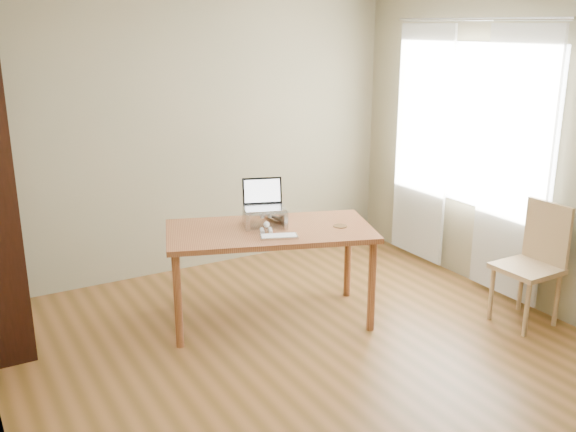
% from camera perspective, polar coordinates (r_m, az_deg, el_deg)
% --- Properties ---
extents(room, '(4.04, 4.54, 2.64)m').
position_cam_1_polar(room, '(4.02, 4.20, 3.12)').
color(room, brown).
rests_on(room, ground).
extents(curtains, '(0.03, 1.90, 2.25)m').
position_cam_1_polar(curtains, '(5.83, 15.38, 5.51)').
color(curtains, white).
rests_on(curtains, ground).
extents(desk, '(1.73, 1.25, 0.75)m').
position_cam_1_polar(desk, '(4.90, -1.62, -2.08)').
color(desk, brown).
rests_on(desk, ground).
extents(laptop_stand, '(0.32, 0.25, 0.13)m').
position_cam_1_polar(laptop_stand, '(4.92, -2.07, 0.04)').
color(laptop_stand, silver).
rests_on(laptop_stand, desk).
extents(laptop, '(0.36, 0.35, 0.22)m').
position_cam_1_polar(laptop, '(4.93, -2.38, 1.36)').
color(laptop, silver).
rests_on(laptop, laptop_stand).
extents(keyboard, '(0.30, 0.21, 0.02)m').
position_cam_1_polar(keyboard, '(4.67, -0.82, -1.82)').
color(keyboard, silver).
rests_on(keyboard, desk).
extents(coaster, '(0.11, 0.11, 0.01)m').
position_cam_1_polar(coaster, '(4.94, 4.66, -0.89)').
color(coaster, brown).
rests_on(coaster, desk).
extents(cat, '(0.25, 0.48, 0.15)m').
position_cam_1_polar(cat, '(4.94, -2.36, -0.08)').
color(cat, '#4C463C').
rests_on(cat, desk).
extents(chair, '(0.42, 0.42, 0.95)m').
position_cam_1_polar(chair, '(5.28, 21.06, -3.60)').
color(chair, '#A37A59').
rests_on(chair, ground).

